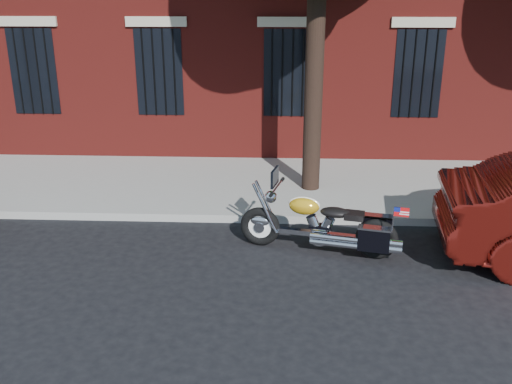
{
  "coord_description": "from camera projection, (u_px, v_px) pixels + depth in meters",
  "views": [
    {
      "loc": [
        -0.13,
        -8.33,
        4.08
      ],
      "look_at": [
        -0.54,
        0.8,
        0.79
      ],
      "focal_mm": 40.0,
      "sensor_mm": 36.0,
      "label": 1
    }
  ],
  "objects": [
    {
      "name": "sidewalk",
      "position": [
        286.0,
        185.0,
        12.24
      ],
      "size": [
        40.0,
        3.6,
        0.15
      ],
      "primitive_type": "cube",
      "color": "gray",
      "rests_on": "ground"
    },
    {
      "name": "ground",
      "position": [
        287.0,
        255.0,
        9.2
      ],
      "size": [
        120.0,
        120.0,
        0.0
      ],
      "primitive_type": "plane",
      "color": "black",
      "rests_on": "ground"
    },
    {
      "name": "motorcycle",
      "position": [
        325.0,
        227.0,
        9.14
      ],
      "size": [
        2.58,
        1.15,
        1.36
      ],
      "rotation": [
        0.0,
        0.0,
        -0.23
      ],
      "color": "black",
      "rests_on": "ground"
    },
    {
      "name": "curb",
      "position": [
        287.0,
        218.0,
        10.47
      ],
      "size": [
        40.0,
        0.16,
        0.15
      ],
      "primitive_type": "cube",
      "color": "gray",
      "rests_on": "ground"
    }
  ]
}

